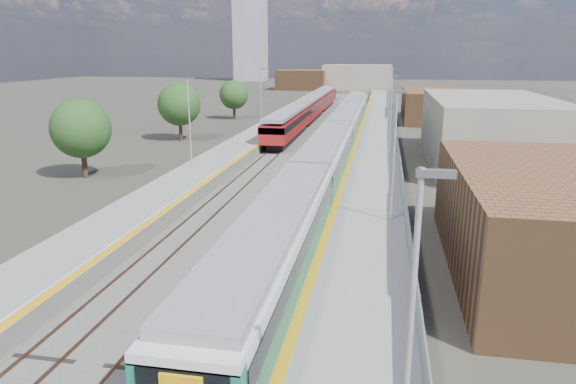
# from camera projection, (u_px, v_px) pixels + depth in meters

# --- Properties ---
(ground) EXTENTS (320.00, 320.00, 0.00)m
(ground) POSITION_uv_depth(u_px,v_px,m) (329.00, 149.00, 58.04)
(ground) COLOR #47443A
(ground) RESTS_ON ground
(ballast_bed) EXTENTS (10.50, 155.00, 0.06)m
(ballast_bed) POSITION_uv_depth(u_px,v_px,m) (312.00, 144.00, 60.80)
(ballast_bed) COLOR #565451
(ballast_bed) RESTS_ON ground
(tracks) EXTENTS (8.96, 160.00, 0.17)m
(tracks) POSITION_uv_depth(u_px,v_px,m) (319.00, 141.00, 62.26)
(tracks) COLOR #4C3323
(tracks) RESTS_ON ground
(platform_right) EXTENTS (4.70, 155.00, 8.52)m
(platform_right) POSITION_uv_depth(u_px,v_px,m) (376.00, 142.00, 59.34)
(platform_right) COLOR slate
(platform_right) RESTS_ON ground
(platform_left) EXTENTS (4.30, 155.00, 8.52)m
(platform_left) POSITION_uv_depth(u_px,v_px,m) (256.00, 138.00, 61.85)
(platform_left) COLOR slate
(platform_left) RESTS_ON ground
(buildings) EXTENTS (72.00, 185.50, 40.00)m
(buildings) POSITION_uv_depth(u_px,v_px,m) (298.00, 52.00, 142.47)
(buildings) COLOR brown
(buildings) RESTS_ON ground
(green_train) EXTENTS (2.96, 82.47, 3.26)m
(green_train) POSITION_uv_depth(u_px,v_px,m) (337.00, 137.00, 51.43)
(green_train) COLOR black
(green_train) RESTS_ON ground
(red_train) EXTENTS (2.87, 58.16, 3.62)m
(red_train) POSITION_uv_depth(u_px,v_px,m) (310.00, 107.00, 81.12)
(red_train) COLOR black
(red_train) RESTS_ON ground
(tree_a) EXTENTS (5.01, 5.01, 6.79)m
(tree_a) POSITION_uv_depth(u_px,v_px,m) (81.00, 129.00, 43.37)
(tree_a) COLOR #382619
(tree_a) RESTS_ON ground
(tree_b) EXTENTS (5.19, 5.19, 7.04)m
(tree_b) POSITION_uv_depth(u_px,v_px,m) (179.00, 104.00, 62.22)
(tree_b) COLOR #382619
(tree_b) RESTS_ON ground
(tree_c) EXTENTS (4.63, 4.63, 6.27)m
(tree_c) POSITION_uv_depth(u_px,v_px,m) (234.00, 95.00, 82.47)
(tree_c) COLOR #382619
(tree_c) RESTS_ON ground
(tree_d) EXTENTS (4.12, 4.12, 5.59)m
(tree_d) POSITION_uv_depth(u_px,v_px,m) (490.00, 104.00, 72.25)
(tree_d) COLOR #382619
(tree_d) RESTS_ON ground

